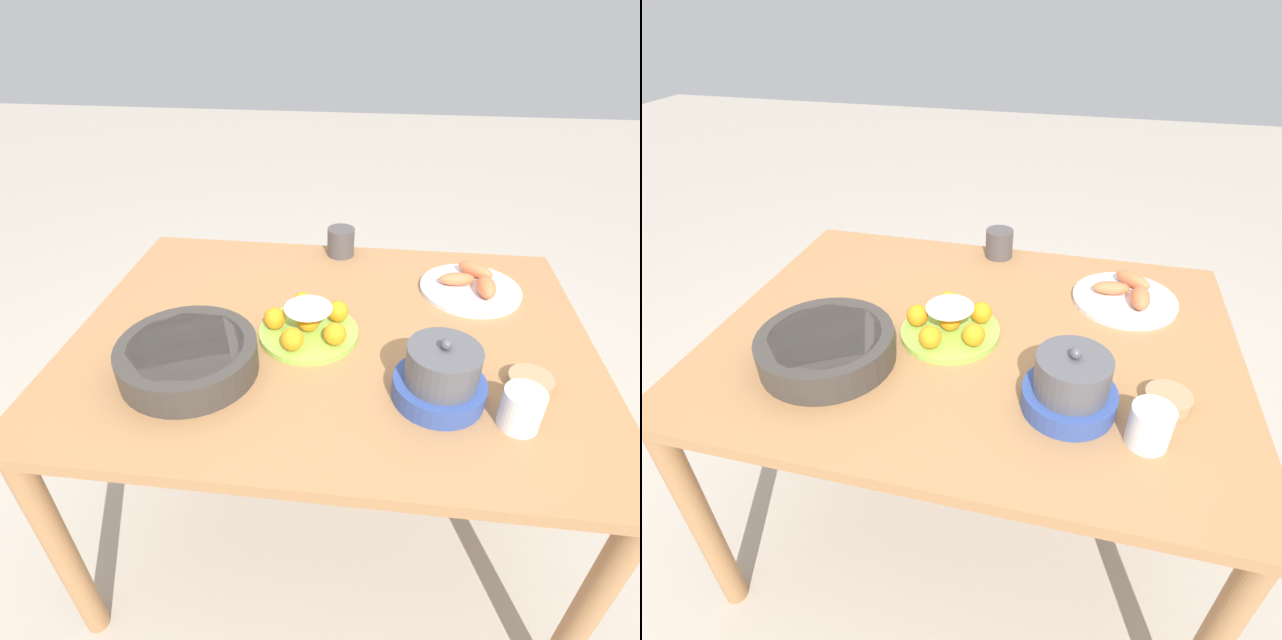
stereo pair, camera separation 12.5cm
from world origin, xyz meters
The scene contains 9 objects.
ground_plane centered at (0.00, 0.00, 0.00)m, with size 12.00×12.00×0.00m, color #B2A899.
dining_table centered at (0.00, 0.00, 0.65)m, with size 1.30×0.98×0.75m.
cake_plate centered at (0.06, 0.02, 0.78)m, with size 0.25×0.25×0.09m.
serving_bowl centered at (0.31, 0.19, 0.79)m, with size 0.32×0.32×0.08m.
sauce_bowl centered at (-0.46, 0.16, 0.76)m, with size 0.10×0.10×0.03m.
seafood_platter centered at (-0.38, -0.25, 0.76)m, with size 0.28×0.28×0.06m.
cup_near centered at (0.01, -0.43, 0.79)m, with size 0.09×0.09×0.09m.
cup_far centered at (-0.41, 0.28, 0.79)m, with size 0.08×0.08×0.09m.
warming_pot centered at (-0.25, 0.22, 0.80)m, with size 0.20×0.20×0.16m.
Camera 2 is at (-0.22, 1.01, 1.50)m, focal length 28.00 mm.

